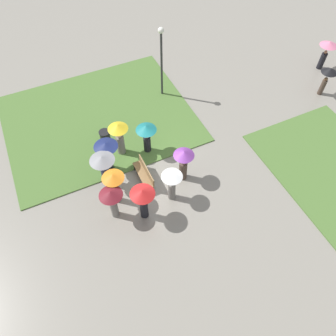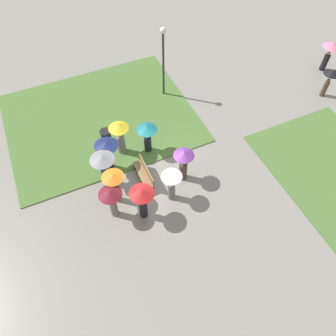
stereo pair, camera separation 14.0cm
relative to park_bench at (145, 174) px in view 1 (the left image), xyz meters
The scene contains 16 objects.
ground_plane 0.63m from the park_bench, 75.40° to the left, with size 90.00×90.00×0.00m, color gray.
lawn_patch_near 4.97m from the park_bench, behind, with size 8.29×9.98×0.06m.
park_bench is the anchor object (origin of this frame).
lamp_post 6.63m from the park_bench, 147.99° to the left, with size 0.32×0.32×4.20m.
trash_bin 3.15m from the park_bench, 162.89° to the right, with size 0.56×0.56×0.83m.
crowd_person_yellow 2.27m from the park_bench, 168.58° to the right, with size 0.97×0.97×2.00m.
crowd_person_red 2.15m from the park_bench, 23.01° to the right, with size 1.05×1.05×1.97m.
crowd_person_purple 1.98m from the park_bench, 69.10° to the left, with size 0.95×0.95×1.93m.
crowd_person_white 1.78m from the park_bench, 26.96° to the left, with size 0.92×0.92×1.82m.
crowd_person_orange 1.91m from the park_bench, 70.92° to the right, with size 0.96×0.96×1.97m.
crowd_person_maroon 2.43m from the park_bench, 57.68° to the right, with size 1.00×1.00×1.85m.
crowd_person_navy 2.05m from the park_bench, 136.05° to the right, with size 1.11×1.11×1.86m.
crowd_person_grey 2.00m from the park_bench, 108.64° to the right, with size 1.12×1.12×1.96m.
crowd_person_teal 1.98m from the park_bench, 152.97° to the left, with size 1.01×1.01×1.80m.
lone_walker_far_path 11.91m from the park_bench, 96.59° to the left, with size 0.91×0.91×1.79m.
lone_walker_mid_plaza 13.90m from the park_bench, 103.92° to the left, with size 1.07×1.07×1.84m.
Camera 1 is at (8.54, -3.25, 12.85)m, focal length 35.00 mm.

